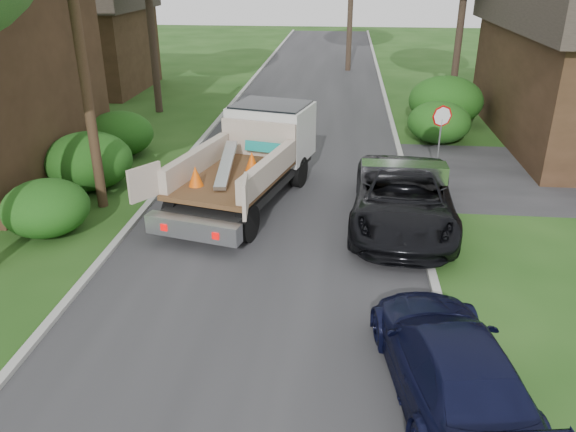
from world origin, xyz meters
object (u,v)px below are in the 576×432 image
(house_left_far, at_px, (80,36))
(navy_suv, at_px, (450,363))
(flatbed_truck, at_px, (257,150))
(stop_sign, at_px, (441,125))
(utility_pole, at_px, (78,32))
(black_pickup, at_px, (403,198))

(house_left_far, height_order, navy_suv, house_left_far)
(flatbed_truck, height_order, navy_suv, flatbed_truck)
(stop_sign, height_order, flatbed_truck, flatbed_truck)
(stop_sign, bearing_deg, flatbed_truck, -158.69)
(utility_pole, relative_size, black_pickup, 1.64)
(flatbed_truck, distance_m, navy_suv, 10.28)
(utility_pole, distance_m, flatbed_truck, 6.14)
(navy_suv, bearing_deg, house_left_far, -63.86)
(house_left_far, relative_size, navy_suv, 1.55)
(utility_pole, relative_size, navy_suv, 2.04)
(black_pickup, bearing_deg, navy_suv, -84.28)
(house_left_far, bearing_deg, flatbed_truck, -50.63)
(house_left_far, xyz_separation_m, navy_suv, (17.30, -24.50, -2.34))
(black_pickup, distance_m, navy_suv, 7.00)
(utility_pole, xyz_separation_m, navy_suv, (9.28, -7.48, -4.46))
(utility_pole, bearing_deg, house_left_far, 115.23)
(house_left_far, xyz_separation_m, black_pickup, (17.10, -17.50, -2.21))
(flatbed_truck, bearing_deg, navy_suv, -48.94)
(stop_sign, relative_size, utility_pole, 0.25)
(utility_pole, xyz_separation_m, black_pickup, (9.08, -0.48, -4.33))
(house_left_far, relative_size, flatbed_truck, 1.01)
(utility_pole, bearing_deg, black_pickup, -3.03)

